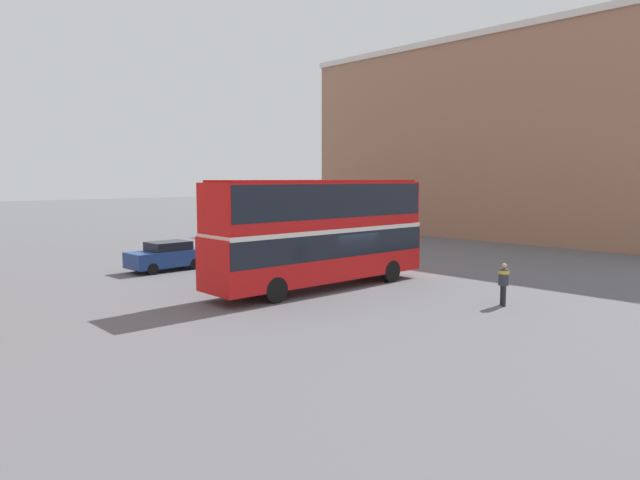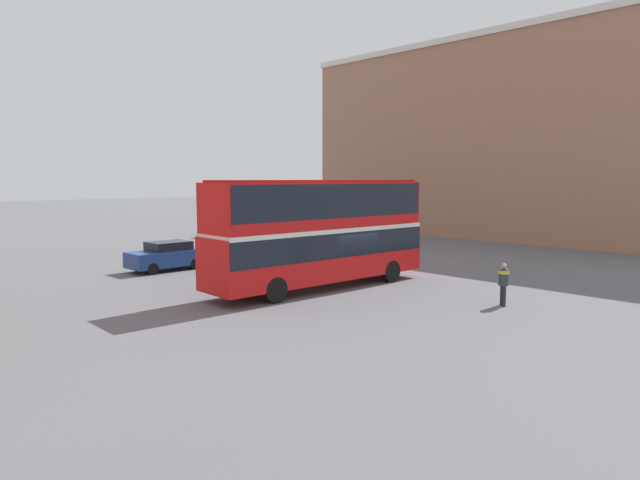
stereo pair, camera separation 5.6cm
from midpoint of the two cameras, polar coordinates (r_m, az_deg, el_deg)
ground_plane at (r=26.80m, az=2.51°, el=-4.61°), size 240.00×240.00×0.00m
building_row_right at (r=52.19m, az=17.67°, el=9.51°), size 9.79×35.02×16.59m
double_decker_bus at (r=25.83m, az=0.06°, el=1.33°), size 11.42×2.80×4.95m
pedestrian_foreground at (r=23.62m, az=17.94°, el=-3.82°), size 0.59×0.59×1.69m
parked_car_kerb_near at (r=32.26m, az=-15.03°, el=-1.54°), size 4.17×1.94×1.58m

